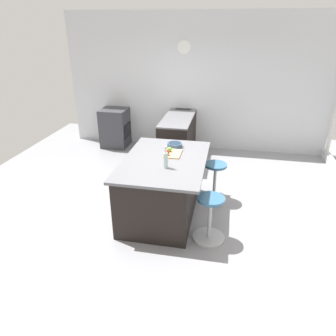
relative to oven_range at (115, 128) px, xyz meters
name	(u,v)px	position (x,y,z in m)	size (l,w,h in m)	color
ground_plane	(173,203)	(2.37, 1.84, -0.45)	(7.66, 7.66, 0.00)	gray
interior_partition_left	(196,84)	(-0.35, 1.84, 1.03)	(0.15, 5.89, 2.96)	silver
sink_cabinet	(181,131)	(0.00, 1.59, 0.02)	(2.49, 0.60, 1.21)	black
oven_range	(115,128)	(0.00, 0.00, 0.00)	(0.60, 0.61, 0.90)	#38383D
kitchen_island	(162,186)	(2.63, 1.71, 0.01)	(1.71, 1.20, 0.90)	black
stool_by_window	(215,183)	(2.10, 2.49, -0.14)	(0.44, 0.44, 0.65)	#B7B7BC
stool_middle	(210,220)	(3.17, 2.49, -0.14)	(0.44, 0.44, 0.65)	#B7B7BC
cutting_board	(173,154)	(2.42, 1.84, 0.46)	(0.36, 0.24, 0.02)	tan
apple_green	(170,149)	(2.37, 1.78, 0.51)	(0.07, 0.07, 0.07)	#609E2D
apple_red	(167,153)	(2.51, 1.77, 0.51)	(0.08, 0.08, 0.08)	red
water_bottle	(166,159)	(2.91, 1.83, 0.57)	(0.06, 0.06, 0.31)	silver
fruit_bowl	(175,145)	(2.12, 1.81, 0.49)	(0.24, 0.24, 0.07)	#334C6B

